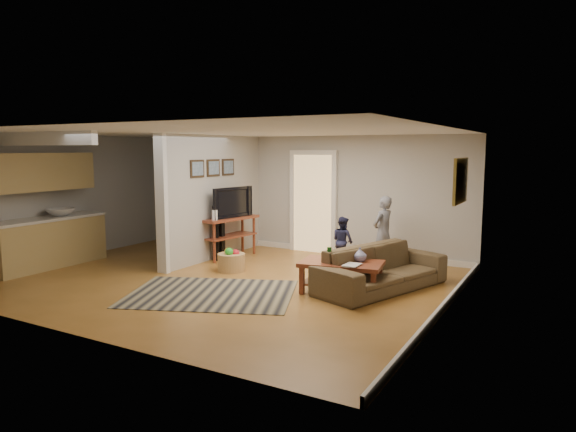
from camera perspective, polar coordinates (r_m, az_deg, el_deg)
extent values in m
plane|color=brown|center=(8.93, -7.47, -7.01)|extent=(7.50, 7.50, 0.00)
cube|color=#B4B2AC|center=(11.24, 1.57, 2.48)|extent=(7.50, 0.04, 2.50)
cube|color=#B4B2AC|center=(11.35, -22.98, 1.94)|extent=(0.04, 6.00, 2.50)
cube|color=#B4B2AC|center=(7.14, 17.29, -0.69)|extent=(0.04, 6.00, 2.50)
cube|color=white|center=(8.66, -7.76, 9.23)|extent=(7.50, 6.00, 0.04)
cube|color=#B4B2AC|center=(10.58, -8.13, 2.10)|extent=(0.15, 3.10, 2.50)
cube|color=white|center=(9.40, -13.86, 1.30)|extent=(0.22, 0.10, 2.50)
cube|color=white|center=(11.38, 1.48, -3.51)|extent=(7.50, 0.04, 0.12)
cube|color=white|center=(7.40, 16.70, -9.84)|extent=(0.04, 6.00, 0.12)
cube|color=#D8B272|center=(11.07, 2.80, 1.36)|extent=(0.90, 0.06, 2.10)
cube|color=tan|center=(10.72, -25.08, -2.77)|extent=(0.60, 2.20, 0.90)
cube|color=beige|center=(10.65, -25.22, -0.28)|extent=(0.64, 2.24, 0.05)
cube|color=tan|center=(10.60, -25.55, 4.45)|extent=(0.35, 2.00, 0.70)
imported|color=silver|center=(10.82, -23.94, 0.03)|extent=(0.54, 0.54, 0.19)
cube|color=#302215|center=(9.98, -10.07, 5.20)|extent=(0.03, 0.40, 0.34)
cube|color=#302215|center=(10.37, -8.32, 5.32)|extent=(0.03, 0.40, 0.34)
cube|color=#302215|center=(10.77, -6.69, 5.42)|extent=(0.03, 0.40, 0.34)
cube|color=olive|center=(8.08, 18.63, 3.73)|extent=(0.04, 0.90, 0.68)
cube|color=black|center=(8.09, -8.50, -8.51)|extent=(3.01, 2.64, 0.01)
imported|color=#4F3C27|center=(8.40, 10.27, -8.01)|extent=(1.67, 2.51, 0.68)
cube|color=maroon|center=(8.02, 5.97, -5.29)|extent=(1.35, 0.93, 0.06)
cube|color=silver|center=(8.01, 5.97, -5.26)|extent=(0.84, 0.56, 0.02)
cube|color=maroon|center=(8.09, 5.94, -7.38)|extent=(1.23, 0.81, 0.03)
cube|color=maroon|center=(7.94, 1.55, -7.07)|extent=(0.08, 0.08, 0.46)
cube|color=maroon|center=(7.69, 9.46, -7.67)|extent=(0.08, 0.08, 0.46)
cube|color=maroon|center=(8.48, 2.77, -6.14)|extent=(0.08, 0.08, 0.46)
cube|color=maroon|center=(8.24, 10.18, -6.65)|extent=(0.08, 0.08, 0.46)
imported|color=navy|center=(8.07, 7.98, -5.01)|extent=(0.24, 0.24, 0.22)
cylinder|color=#125114|center=(7.87, 4.61, -4.35)|extent=(0.07, 0.07, 0.25)
imported|color=#998C4C|center=(8.27, 3.82, -4.65)|extent=(0.30, 0.34, 0.03)
imported|color=#66594C|center=(7.79, 6.36, -5.44)|extent=(0.22, 0.30, 0.02)
cube|color=maroon|center=(10.58, -6.59, -0.26)|extent=(0.70, 1.40, 0.06)
cube|color=maroon|center=(10.63, -6.57, -2.22)|extent=(0.63, 1.28, 0.03)
cylinder|color=maroon|center=(10.36, -9.47, -2.71)|extent=(0.06, 0.06, 0.82)
cylinder|color=maroon|center=(11.16, -5.08, -1.92)|extent=(0.06, 0.06, 0.82)
cylinder|color=maroon|center=(10.12, -8.20, -2.93)|extent=(0.06, 0.06, 0.82)
cylinder|color=maroon|center=(10.94, -3.81, -2.09)|extent=(0.06, 0.06, 0.82)
imported|color=black|center=(10.56, -6.51, -0.12)|extent=(0.31, 1.08, 0.62)
cylinder|color=white|center=(10.14, -8.15, 0.11)|extent=(0.11, 0.11, 0.20)
cube|color=black|center=(10.35, -8.01, -1.92)|extent=(0.14, 0.14, 1.10)
cube|color=black|center=(10.52, -7.35, -2.30)|extent=(0.11, 0.11, 0.90)
cylinder|color=#A47D47|center=(9.47, -6.31, -5.14)|extent=(0.50, 0.50, 0.33)
sphere|color=red|center=(9.44, -5.85, -4.17)|extent=(0.15, 0.15, 0.15)
sphere|color=gold|center=(9.50, -6.63, -3.98)|extent=(0.15, 0.15, 0.15)
sphere|color=green|center=(9.38, -6.56, -3.98)|extent=(0.15, 0.15, 0.15)
imported|color=slate|center=(9.93, 10.41, -5.60)|extent=(0.45, 0.57, 1.35)
imported|color=#1E203F|center=(10.01, 6.06, -5.42)|extent=(0.57, 0.52, 0.94)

